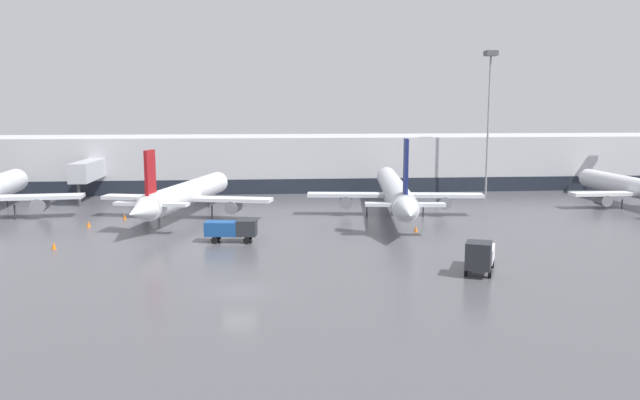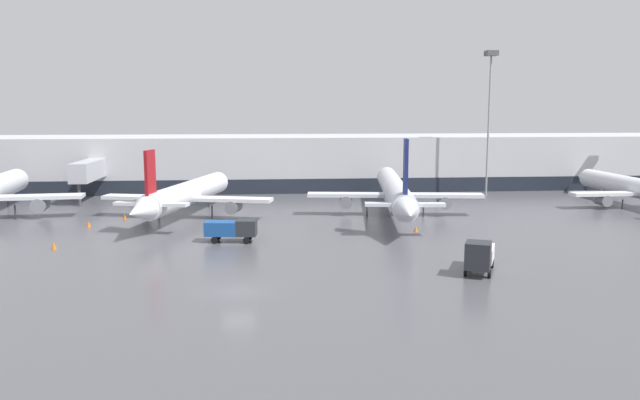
{
  "view_description": "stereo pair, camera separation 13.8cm",
  "coord_description": "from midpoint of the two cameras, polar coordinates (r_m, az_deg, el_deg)",
  "views": [
    {
      "loc": [
        1.99,
        -46.06,
        13.74
      ],
      "look_at": [
        8.54,
        26.41,
        3.0
      ],
      "focal_mm": 35.0,
      "sensor_mm": 36.0,
      "label": 1
    },
    {
      "loc": [
        2.13,
        -46.08,
        13.74
      ],
      "look_at": [
        8.54,
        26.41,
        3.0
      ],
      "focal_mm": 35.0,
      "sensor_mm": 36.0,
      "label": 2
    }
  ],
  "objects": [
    {
      "name": "service_truck_0",
      "position": [
        65.06,
        -8.16,
        -2.6
      ],
      "size": [
        5.47,
        2.49,
        2.33
      ],
      "rotation": [
        0.0,
        0.0,
        6.15
      ],
      "color": "#19478C",
      "rests_on": "ground_plane"
    },
    {
      "name": "service_truck_1",
      "position": [
        54.25,
        14.33,
        -4.87
      ],
      "size": [
        4.16,
        5.95,
        2.91
      ],
      "rotation": [
        0.0,
        0.0,
        4.29
      ],
      "color": "silver",
      "rests_on": "ground_plane"
    },
    {
      "name": "traffic_cone_2",
      "position": [
        70.99,
        8.7,
        -2.61
      ],
      "size": [
        0.42,
        0.42,
        0.62
      ],
      "color": "orange",
      "rests_on": "ground_plane"
    },
    {
      "name": "traffic_cone_0",
      "position": [
        81.25,
        -17.48,
        -1.47
      ],
      "size": [
        0.38,
        0.38,
        0.74
      ],
      "color": "orange",
      "rests_on": "ground_plane"
    },
    {
      "name": "parked_jet_0",
      "position": [
        79.98,
        -12.19,
        0.51
      ],
      "size": [
        21.81,
        31.46,
        9.28
      ],
      "rotation": [
        0.0,
        0.0,
        1.33
      ],
      "color": "silver",
      "rests_on": "ground_plane"
    },
    {
      "name": "ground_plane",
      "position": [
        48.12,
        -7.48,
        -8.27
      ],
      "size": [
        320.0,
        320.0,
        0.0
      ],
      "primitive_type": "plane",
      "color": "#4C4C51"
    },
    {
      "name": "terminal_building",
      "position": [
        108.43,
        -6.29,
        3.45
      ],
      "size": [
        160.0,
        26.94,
        9.0
      ],
      "color": "#B2B2B7",
      "rests_on": "ground_plane"
    },
    {
      "name": "traffic_cone_1",
      "position": [
        66.79,
        -23.21,
        -3.84
      ],
      "size": [
        0.44,
        0.44,
        0.74
      ],
      "color": "orange",
      "rests_on": "ground_plane"
    },
    {
      "name": "traffic_cone_3",
      "position": [
        77.75,
        -20.45,
        -2.08
      ],
      "size": [
        0.48,
        0.48,
        0.64
      ],
      "color": "orange",
      "rests_on": "ground_plane"
    },
    {
      "name": "apron_light_mast_3",
      "position": [
        101.8,
        15.22,
        10.1
      ],
      "size": [
        1.8,
        1.8,
        22.52
      ],
      "color": "gray",
      "rests_on": "ground_plane"
    },
    {
      "name": "parked_jet_2",
      "position": [
        80.85,
        6.81,
        0.85
      ],
      "size": [
        22.62,
        39.2,
        10.55
      ],
      "rotation": [
        0.0,
        0.0,
        1.44
      ],
      "color": "silver",
      "rests_on": "ground_plane"
    }
  ]
}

